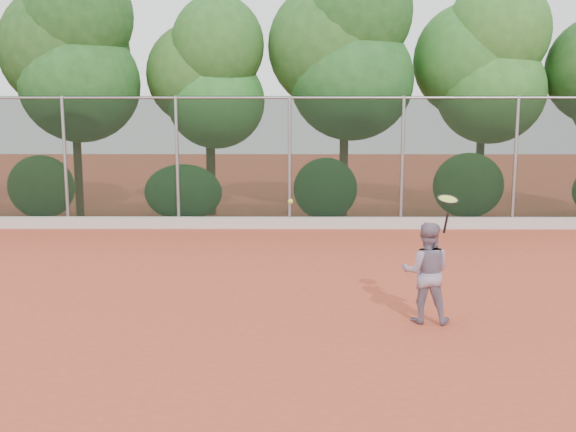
{
  "coord_description": "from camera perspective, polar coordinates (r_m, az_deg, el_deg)",
  "views": [
    {
      "loc": [
        0.08,
        -10.09,
        3.0
      ],
      "look_at": [
        0.0,
        1.0,
        1.25
      ],
      "focal_mm": 40.0,
      "sensor_mm": 36.0,
      "label": 1
    }
  ],
  "objects": [
    {
      "name": "tennis_ball_in_flight",
      "position": [
        8.79,
        0.23,
        1.31
      ],
      "size": [
        0.07,
        0.07,
        0.07
      ],
      "color": "#CEF036",
      "rests_on": "ground"
    },
    {
      "name": "tennis_player",
      "position": [
        9.55,
        12.18,
        -4.93
      ],
      "size": [
        0.8,
        0.68,
        1.48
      ],
      "primitive_type": "imported",
      "rotation": [
        0.0,
        0.0,
        2.97
      ],
      "color": "gray",
      "rests_on": "ground"
    },
    {
      "name": "concrete_curb",
      "position": [
        17.14,
        0.14,
        -0.61
      ],
      "size": [
        24.0,
        0.2,
        0.3
      ],
      "primitive_type": "cube",
      "color": "beige",
      "rests_on": "ground"
    },
    {
      "name": "chainlink_fence",
      "position": [
        17.12,
        0.15,
        5.14
      ],
      "size": [
        24.09,
        0.09,
        3.5
      ],
      "color": "black",
      "rests_on": "ground"
    },
    {
      "name": "foliage_backdrop",
      "position": [
        19.13,
        -1.5,
        13.16
      ],
      "size": [
        23.7,
        3.63,
        7.55
      ],
      "color": "#49321C",
      "rests_on": "ground"
    },
    {
      "name": "tennis_racket",
      "position": [
        9.29,
        14.01,
        1.22
      ],
      "size": [
        0.37,
        0.36,
        0.56
      ],
      "color": "black",
      "rests_on": "ground"
    },
    {
      "name": "ground",
      "position": [
        10.52,
        -0.04,
        -7.59
      ],
      "size": [
        80.0,
        80.0,
        0.0
      ],
      "primitive_type": "plane",
      "color": "#BB472C",
      "rests_on": "ground"
    }
  ]
}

